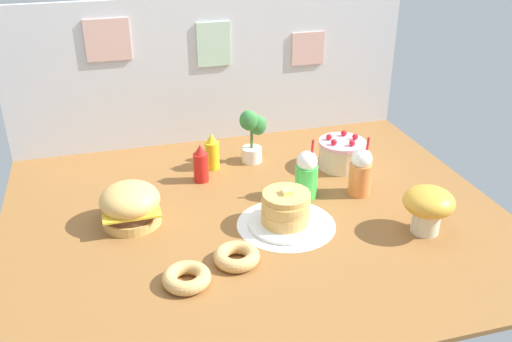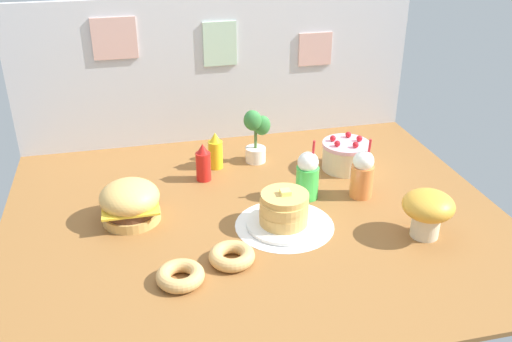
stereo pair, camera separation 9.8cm
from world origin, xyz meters
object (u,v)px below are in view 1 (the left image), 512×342
object	(u,v)px
mushroom_stool	(428,206)
orange_float_cup	(361,172)
potted_plant	(252,134)
donut_pink_glaze	(187,277)
donut_chocolate	(237,256)
burger	(130,205)
ketchup_bottle	(201,164)
mustard_bottle	(212,152)
layer_cake	(342,154)
pancake_stack	(286,211)
cream_soda_cup	(306,174)

from	to	relation	value
mushroom_stool	orange_float_cup	bearing A→B (deg)	108.38
orange_float_cup	potted_plant	size ratio (longest dim) A/B	0.98
donut_pink_glaze	donut_chocolate	distance (m)	0.22
burger	donut_pink_glaze	world-z (taller)	burger
ketchup_bottle	orange_float_cup	xyz separation A→B (m)	(0.70, -0.34, 0.02)
ketchup_bottle	mustard_bottle	distance (m)	0.15
potted_plant	mustard_bottle	bearing A→B (deg)	-173.73
donut_chocolate	orange_float_cup	bearing A→B (deg)	28.52
layer_cake	donut_chocolate	bearing A→B (deg)	-137.50
ketchup_bottle	pancake_stack	bearing A→B (deg)	-61.79
layer_cake	potted_plant	size ratio (longest dim) A/B	0.82
mustard_bottle	donut_pink_glaze	size ratio (longest dim) A/B	1.08
cream_soda_cup	donut_chocolate	xyz separation A→B (m)	(-0.44, -0.42, -0.09)
burger	ketchup_bottle	world-z (taller)	ketchup_bottle
cream_soda_cup	donut_chocolate	distance (m)	0.62
pancake_stack	cream_soda_cup	xyz separation A→B (m)	(0.17, 0.22, 0.04)
pancake_stack	mushroom_stool	xyz separation A→B (m)	(0.55, -0.21, 0.06)
pancake_stack	mustard_bottle	size ratio (longest dim) A/B	1.70
orange_float_cup	donut_pink_glaze	world-z (taller)	orange_float_cup
pancake_stack	ketchup_bottle	size ratio (longest dim) A/B	1.70
mustard_bottle	orange_float_cup	size ratio (longest dim) A/B	0.67
orange_float_cup	donut_chocolate	size ratio (longest dim) A/B	1.61
potted_plant	donut_chocolate	bearing A→B (deg)	-109.15
ketchup_bottle	mushroom_stool	bearing A→B (deg)	-40.93
cream_soda_cup	layer_cake	bearing A→B (deg)	40.46
potted_plant	burger	bearing A→B (deg)	-145.94
donut_pink_glaze	donut_chocolate	xyz separation A→B (m)	(0.21, 0.08, 0.00)
mustard_bottle	layer_cake	bearing A→B (deg)	-14.43
donut_pink_glaze	cream_soda_cup	bearing A→B (deg)	37.62
ketchup_bottle	mustard_bottle	xyz separation A→B (m)	(0.08, 0.12, 0.00)
mustard_bottle	potted_plant	xyz separation A→B (m)	(0.22, 0.02, 0.07)
layer_cake	donut_pink_glaze	xyz separation A→B (m)	(-0.94, -0.75, -0.05)
orange_float_cup	mushroom_stool	world-z (taller)	orange_float_cup
mustard_bottle	potted_plant	size ratio (longest dim) A/B	0.66
layer_cake	mushroom_stool	size ratio (longest dim) A/B	1.13
cream_soda_cup	donut_chocolate	bearing A→B (deg)	-136.25
cream_soda_cup	donut_pink_glaze	size ratio (longest dim) A/B	1.61
layer_cake	orange_float_cup	bearing A→B (deg)	-96.32
ketchup_bottle	cream_soda_cup	distance (m)	0.53
burger	mushroom_stool	bearing A→B (deg)	-18.99
ketchup_bottle	mustard_bottle	bearing A→B (deg)	56.06
donut_pink_glaze	ketchup_bottle	bearing A→B (deg)	75.34
ketchup_bottle	potted_plant	world-z (taller)	potted_plant
mustard_bottle	mushroom_stool	distance (m)	1.12
burger	mustard_bottle	world-z (taller)	mustard_bottle
pancake_stack	cream_soda_cup	world-z (taller)	cream_soda_cup
burger	pancake_stack	world-z (taller)	burger
pancake_stack	orange_float_cup	bearing A→B (deg)	21.95
mustard_bottle	donut_pink_glaze	bearing A→B (deg)	-107.55
cream_soda_cup	mustard_bottle	bearing A→B (deg)	131.54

